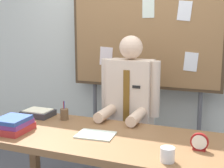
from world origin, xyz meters
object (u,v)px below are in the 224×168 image
object	(u,v)px
bulletin_board	(144,36)
coffee_mug	(168,155)
desk	(102,147)
person	(130,121)
pen_holder	(64,114)
open_notebook	(96,135)
book_stack	(14,125)
desk_clock	(199,143)
paper_tray	(38,113)

from	to	relation	value
bulletin_board	coffee_mug	world-z (taller)	bulletin_board
desk	person	bearing A→B (deg)	90.00
bulletin_board	pen_holder	distance (m)	1.14
open_notebook	coffee_mug	size ratio (longest dim) A/B	3.07
coffee_mug	person	bearing A→B (deg)	120.91
desk	person	distance (m)	0.63
book_stack	open_notebook	distance (m)	0.63
open_notebook	desk	bearing A→B (deg)	25.14
coffee_mug	pen_holder	distance (m)	1.11
desk_clock	pen_holder	bearing A→B (deg)	167.41
bulletin_board	open_notebook	xyz separation A→B (m)	(-0.04, -1.09, -0.68)
person	coffee_mug	size ratio (longest dim) A/B	16.60
paper_tray	coffee_mug	bearing A→B (deg)	-21.84
book_stack	paper_tray	size ratio (longest dim) A/B	1.05
book_stack	open_notebook	size ratio (longest dim) A/B	1.02
desk_clock	book_stack	bearing A→B (deg)	-173.41
open_notebook	desk_clock	bearing A→B (deg)	0.21
desk_clock	pen_holder	xyz separation A→B (m)	(-1.15, 0.26, -0.00)
open_notebook	pen_holder	xyz separation A→B (m)	(-0.41, 0.26, 0.04)
person	paper_tray	bearing A→B (deg)	-152.03
book_stack	coffee_mug	xyz separation A→B (m)	(1.18, -0.09, -0.01)
desk_clock	person	bearing A→B (deg)	136.69
desk	pen_holder	distance (m)	0.53
desk	person	world-z (taller)	person
open_notebook	desk_clock	world-z (taller)	desk_clock
desk	bulletin_board	bearing A→B (deg)	89.99
person	pen_holder	xyz separation A→B (m)	(-0.46, -0.39, 0.12)
bulletin_board	paper_tray	world-z (taller)	bulletin_board
desk_clock	bulletin_board	bearing A→B (deg)	122.45
book_stack	paper_tray	bearing A→B (deg)	100.69
person	bulletin_board	xyz separation A→B (m)	(0.00, 0.43, 0.76)
coffee_mug	open_notebook	bearing A→B (deg)	157.34
desk_clock	open_notebook	bearing A→B (deg)	-179.79
paper_tray	desk	bearing A→B (deg)	-18.60
open_notebook	pen_holder	world-z (taller)	pen_holder
desk_clock	coffee_mug	bearing A→B (deg)	-122.33
desk	paper_tray	world-z (taller)	paper_tray
bulletin_board	open_notebook	world-z (taller)	bulletin_board
pen_holder	open_notebook	bearing A→B (deg)	-31.98
pen_holder	desk	bearing A→B (deg)	-27.58
desk	coffee_mug	world-z (taller)	coffee_mug
open_notebook	paper_tray	xyz separation A→B (m)	(-0.69, 0.27, 0.02)
desk_clock	desk	bearing A→B (deg)	178.56
paper_tray	pen_holder	bearing A→B (deg)	-1.42
pen_holder	paper_tray	xyz separation A→B (m)	(-0.27, 0.01, -0.02)
open_notebook	bulletin_board	bearing A→B (deg)	87.74
book_stack	coffee_mug	bearing A→B (deg)	-4.30
desk	pen_holder	size ratio (longest dim) A/B	11.36
desk	coffee_mug	bearing A→B (deg)	-26.02
bulletin_board	paper_tray	distance (m)	1.28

